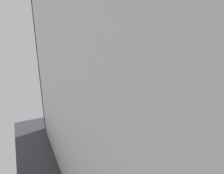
# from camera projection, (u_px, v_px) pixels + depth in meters

# --- Properties ---
(ground_plane) EXTENTS (6.28, 5.33, 0.10)m
(ground_plane) POSITION_uv_depth(u_px,v_px,m) (204.00, 149.00, 3.59)
(ground_plane) COLOR #2D2D33
(ground_plane) RESTS_ON ground
(wall_back) EXTENTS (5.08, 0.50, 2.76)m
(wall_back) POSITION_uv_depth(u_px,v_px,m) (143.00, 58.00, 4.89)
(wall_back) COLOR beige
(wall_back) RESTS_ON ground
(wall_left) EXTENTS (0.12, 4.13, 2.76)m
(wall_left) POSITION_uv_depth(u_px,v_px,m) (68.00, 96.00, 2.11)
(wall_left) COLOR beige
(wall_left) RESTS_ON ground
(bath_mat) EXTENTS (0.68, 0.44, 0.01)m
(bath_mat) POSITION_uv_depth(u_px,v_px,m) (84.00, 143.00, 3.69)
(bath_mat) COLOR slate
(bath_mat) RESTS_ON ground
(vanity_sink_left) EXTENTS (0.61, 0.51, 0.68)m
(vanity_sink_left) POSITION_uv_depth(u_px,v_px,m) (74.00, 114.00, 4.10)
(vanity_sink_left) COLOR brown
(vanity_sink_left) RESTS_ON ground
(tap_on_left_sink) EXTENTS (0.03, 0.13, 0.11)m
(tap_on_left_sink) POSITION_uv_depth(u_px,v_px,m) (70.00, 94.00, 4.15)
(tap_on_left_sink) COLOR silver
(tap_on_left_sink) RESTS_ON vanity_sink_left
(vanity_sink_right) EXTENTS (0.61, 0.51, 0.68)m
(vanity_sink_right) POSITION_uv_depth(u_px,v_px,m) (113.00, 106.00, 4.51)
(vanity_sink_right) COLOR brown
(vanity_sink_right) RESTS_ON ground
(tap_on_right_sink) EXTENTS (0.03, 0.13, 0.11)m
(tap_on_right_sink) POSITION_uv_depth(u_px,v_px,m) (110.00, 88.00, 4.56)
(tap_on_right_sink) COLOR silver
(tap_on_right_sink) RESTS_ON vanity_sink_right
(toilet) EXTENTS (0.48, 0.62, 1.00)m
(toilet) POSITION_uv_depth(u_px,v_px,m) (147.00, 99.00, 4.95)
(toilet) COLOR brown
(toilet) RESTS_ON ground
(toothbrush_cup) EXTENTS (0.07, 0.07, 0.21)m
(toothbrush_cup) POSITION_uv_depth(u_px,v_px,m) (60.00, 96.00, 4.04)
(toothbrush_cup) COLOR silver
(toothbrush_cup) RESTS_ON vanity_sink_left
(soap_dispenser) EXTENTS (0.06, 0.06, 0.19)m
(soap_dispenser) POSITION_uv_depth(u_px,v_px,m) (118.00, 86.00, 4.66)
(soap_dispenser) COLOR white
(soap_dispenser) RESTS_ON vanity_sink_right
(shower_tray) EXTENTS (0.89, 0.86, 1.95)m
(shower_tray) POSITION_uv_depth(u_px,v_px,m) (204.00, 91.00, 5.41)
(shower_tray) COLOR white
(shower_tray) RESTS_ON ground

